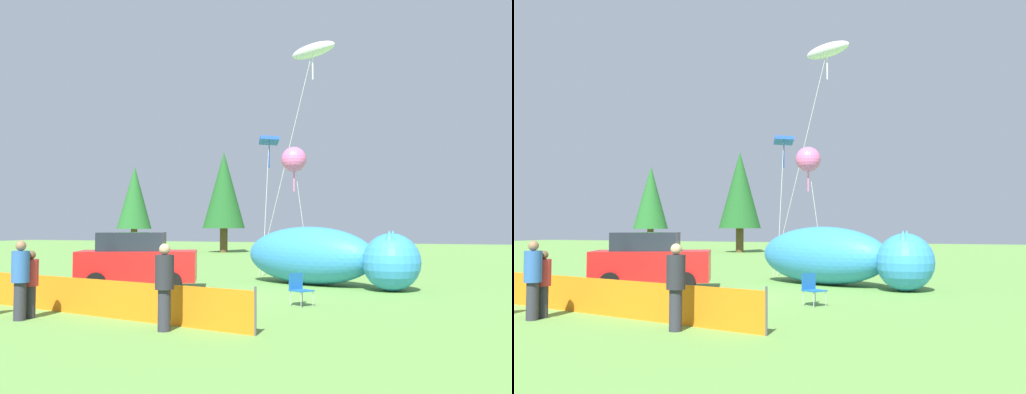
% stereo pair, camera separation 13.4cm
% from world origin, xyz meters
% --- Properties ---
extents(ground_plane, '(120.00, 120.00, 0.00)m').
position_xyz_m(ground_plane, '(0.00, 0.00, 0.00)').
color(ground_plane, '#609342').
extents(parked_car, '(4.46, 3.30, 2.00)m').
position_xyz_m(parked_car, '(-2.86, 1.48, 0.99)').
color(parked_car, red).
rests_on(parked_car, ground).
extents(folding_chair, '(0.72, 0.72, 0.90)m').
position_xyz_m(folding_chair, '(3.69, -0.56, 0.52)').
color(folding_chair, '#1959A5').
rests_on(folding_chair, ground).
extents(inflatable_cat, '(7.36, 4.40, 2.21)m').
position_xyz_m(inflatable_cat, '(3.02, 5.03, 1.02)').
color(inflatable_cat, '#338CD8').
rests_on(inflatable_cat, ground).
extents(safety_fence, '(9.42, 2.11, 0.99)m').
position_xyz_m(safety_fence, '(-0.63, -4.05, 0.45)').
color(safety_fence, orange).
rests_on(safety_fence, ground).
extents(spectator_in_grey_shirt, '(0.40, 0.40, 1.85)m').
position_xyz_m(spectator_in_grey_shirt, '(2.08, -5.28, 1.01)').
color(spectator_in_grey_shirt, '#2D2D38').
rests_on(spectator_in_grey_shirt, ground).
extents(spectator_in_green_shirt, '(0.35, 0.35, 1.63)m').
position_xyz_m(spectator_in_green_shirt, '(-1.82, -4.88, 0.89)').
color(spectator_in_green_shirt, '#2D2D38').
rests_on(spectator_in_green_shirt, ground).
extents(spectator_in_yellow_shirt, '(0.41, 0.41, 1.88)m').
position_xyz_m(spectator_in_yellow_shirt, '(-1.81, -5.24, 1.02)').
color(spectator_in_yellow_shirt, '#2D2D38').
rests_on(spectator_in_yellow_shirt, ground).
extents(kite_blue_box, '(1.20, 1.89, 6.48)m').
position_xyz_m(kite_blue_box, '(-0.66, 9.45, 6.20)').
color(kite_blue_box, silver).
rests_on(kite_blue_box, ground).
extents(kite_white_ghost, '(3.99, 2.29, 10.47)m').
position_xyz_m(kite_white_ghost, '(1.80, 8.26, 10.00)').
color(kite_white_ghost, silver).
rests_on(kite_white_ghost, ground).
extents(kite_pink_octopus, '(1.04, 1.14, 5.43)m').
position_xyz_m(kite_pink_octopus, '(1.60, 6.00, 4.91)').
color(kite_pink_octopus, silver).
rests_on(kite_pink_octopus, ground).
extents(horizon_tree_east, '(3.49, 3.49, 8.32)m').
position_xyz_m(horizon_tree_east, '(-23.47, 33.75, 5.11)').
color(horizon_tree_east, brown).
rests_on(horizon_tree_east, ground).
extents(horizon_tree_west, '(3.64, 3.64, 8.67)m').
position_xyz_m(horizon_tree_west, '(-11.51, 28.96, 5.33)').
color(horizon_tree_west, brown).
rests_on(horizon_tree_west, ground).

